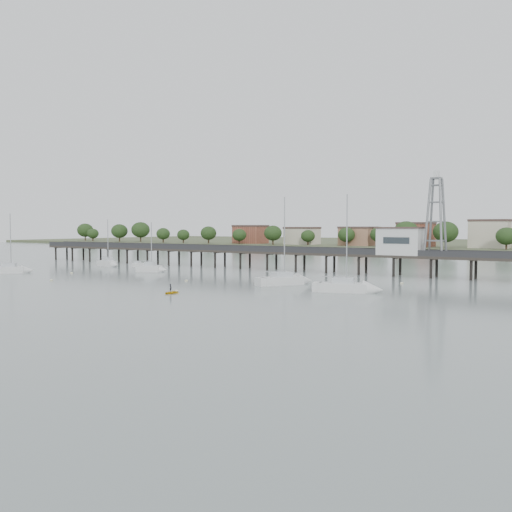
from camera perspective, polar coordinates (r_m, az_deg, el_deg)
The scene contains 14 objects.
ground_plane at distance 75.96m, azimuth -20.21°, elevation -4.32°, with size 500.00×500.00×0.00m, color slate.
pier at distance 121.41m, azimuth 2.99°, elevation 0.33°, with size 150.00×5.00×5.50m.
pier_building at distance 111.02m, azimuth 14.27°, elevation 1.48°, with size 8.40×5.40×5.30m.
lattice_tower at distance 109.11m, azimuth 17.54°, elevation 3.73°, with size 3.20×3.20×15.50m.
sailboat_a at distance 124.61m, azimuth -22.94°, elevation -1.28°, with size 7.02×6.86×12.62m.
sailboat_c at distance 92.71m, azimuth 3.44°, elevation -2.46°, with size 6.91×9.22×14.99m.
sailboat_d at distance 82.53m, azimuth 9.76°, elevation -3.17°, with size 9.41×5.18×14.85m.
sailboat_b at distance 119.79m, azimuth -10.18°, elevation -1.25°, with size 6.62×3.22×10.70m.
sailboat_f at distance 138.11m, azimuth -14.43°, elevation -0.74°, with size 7.17×3.34×11.55m.
white_tender at distance 135.14m, azimuth -11.51°, elevation -0.87°, with size 3.99×2.15×1.47m.
yellow_dinghy at distance 80.95m, azimuth -8.53°, elevation -3.73°, with size 1.80×0.52×2.52m, color yellow.
dinghy_occupant at distance 80.95m, azimuth -8.53°, elevation -3.73°, with size 0.41×1.14×0.27m, color black.
mooring_buoys at distance 91.90m, azimuth -4.33°, elevation -2.85°, with size 83.89×29.22×0.39m.
far_shore at distance 291.16m, azimuth 20.92°, elevation 1.13°, with size 500.00×170.00×10.40m.
Camera 1 is at (60.29, -45.23, 9.44)m, focal length 40.00 mm.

